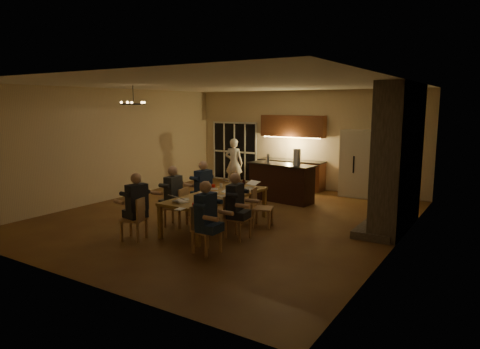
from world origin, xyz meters
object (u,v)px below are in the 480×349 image
(dining_table, at_px, (217,211))
(laptop_d, at_px, (225,192))
(standing_person, at_px, (234,163))
(mug_back, at_px, (221,185))
(plate_far, at_px, (249,190))
(person_right_near, at_px, (206,218))
(chair_right_near, at_px, (207,230))
(laptop_a, at_px, (181,197))
(redcup_mid, at_px, (213,187))
(laptop_b, at_px, (203,197))
(mug_mid, at_px, (235,189))
(person_left_mid, at_px, (173,196))
(chair_left_near, at_px, (134,219))
(plate_left, at_px, (183,200))
(person_left_far, at_px, (203,189))
(can_silver, at_px, (200,198))
(refrigerator, at_px, (357,163))
(mug_front, at_px, (202,196))
(laptop_f, at_px, (250,184))
(chandelier, at_px, (133,104))
(redcup_near, at_px, (195,206))
(can_cola, at_px, (244,182))
(chair_right_far, at_px, (263,208))
(laptop_e, at_px, (233,182))
(chair_left_far, at_px, (199,199))
(laptop_c, at_px, (211,188))
(bar_island, at_px, (281,182))
(chair_right_mid, at_px, (238,218))
(chair_left_mid, at_px, (176,207))
(person_left_near, at_px, (137,207))
(bar_blender, at_px, (297,157))
(bar_bottle, at_px, (268,158))
(person_right_mid, at_px, (235,206))

(dining_table, height_order, laptop_d, laptop_d)
(laptop_d, bearing_deg, standing_person, 141.72)
(mug_back, xyz_separation_m, plate_far, (0.77, 0.06, -0.04))
(person_right_near, bearing_deg, chair_right_near, 29.58)
(laptop_a, bearing_deg, redcup_mid, -63.21)
(laptop_b, relative_size, mug_mid, 3.20)
(redcup_mid, distance_m, plate_far, 0.86)
(person_left_mid, bearing_deg, chair_left_near, -5.09)
(laptop_d, height_order, plate_left, laptop_d)
(person_left_far, bearing_deg, laptop_b, 47.20)
(plate_left, bearing_deg, dining_table, 73.23)
(chair_right_near, bearing_deg, can_silver, 54.31)
(refrigerator, distance_m, standing_person, 3.96)
(mug_front, bearing_deg, laptop_f, 79.18)
(dining_table, height_order, person_right_near, person_right_near)
(chair_right_near, distance_m, chandelier, 4.19)
(redcup_near, height_order, plate_left, redcup_near)
(person_left_far, bearing_deg, refrigerator, 160.86)
(plate_left, bearing_deg, mug_back, 94.82)
(can_cola, bearing_deg, chair_right_far, -38.96)
(standing_person, distance_m, laptop_e, 3.70)
(chair_right_near, height_order, can_silver, chair_right_near)
(chair_left_far, xyz_separation_m, laptop_c, (0.71, -0.45, 0.42))
(laptop_c, height_order, mug_mid, laptop_c)
(chair_left_near, relative_size, mug_mid, 8.90)
(person_right_near, xyz_separation_m, laptop_f, (-0.62, 2.60, 0.17))
(redcup_near, bearing_deg, laptop_e, 105.63)
(laptop_b, height_order, mug_front, laptop_b)
(chandelier, xyz_separation_m, can_silver, (2.42, -0.55, -1.94))
(mug_back, bearing_deg, chair_right_near, -61.27)
(laptop_f, xyz_separation_m, can_cola, (-0.40, 0.35, -0.05))
(laptop_e, bearing_deg, bar_island, -80.04)
(laptop_a, xyz_separation_m, mug_front, (0.17, 0.50, -0.06))
(chair_right_far, xyz_separation_m, laptop_f, (-0.61, 0.46, 0.42))
(refrigerator, xyz_separation_m, chair_right_mid, (-0.76, -5.48, -0.55))
(mug_back, distance_m, redcup_near, 2.25)
(chair_left_mid, distance_m, laptop_e, 1.63)
(person_left_near, relative_size, bar_blender, 3.03)
(bar_island, distance_m, bar_bottle, 0.82)
(dining_table, bearing_deg, mug_front, -92.73)
(chair_right_far, bearing_deg, bar_blender, -8.98)
(dining_table, height_order, person_left_far, person_left_far)
(person_left_far, xyz_separation_m, can_cola, (0.71, 0.75, 0.12))
(chair_right_near, bearing_deg, chair_right_far, 10.13)
(person_right_near, bearing_deg, can_cola, 18.44)
(chair_right_far, relative_size, person_right_mid, 0.64)
(dining_table, bearing_deg, person_right_near, -60.85)
(person_left_far, xyz_separation_m, laptop_b, (1.06, -1.41, 0.17))
(chair_left_far, relative_size, chair_right_mid, 1.00)
(laptop_a, relative_size, laptop_f, 1.00)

